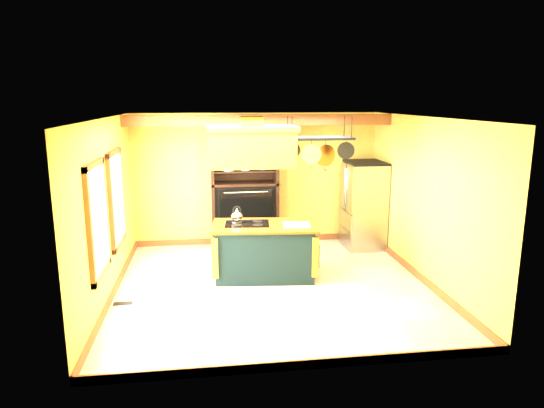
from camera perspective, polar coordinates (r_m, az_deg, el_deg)
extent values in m
plane|color=beige|center=(7.97, 0.10, -9.66)|extent=(5.00, 5.00, 0.00)
plane|color=white|center=(7.39, 0.11, 10.13)|extent=(5.00, 5.00, 0.00)
cube|color=#DCBE50|center=(10.00, -1.84, 2.93)|extent=(5.00, 0.02, 2.70)
cube|color=#DCBE50|center=(5.19, 3.86, -6.07)|extent=(5.00, 0.02, 2.70)
cube|color=#DCBE50|center=(7.65, -18.80, -0.67)|extent=(0.02, 5.00, 2.70)
cube|color=#DCBE50|center=(8.28, 17.52, 0.37)|extent=(0.02, 5.00, 2.70)
cube|color=brown|center=(9.08, -1.37, 9.85)|extent=(5.00, 0.15, 0.20)
cube|color=brown|center=(6.87, -19.82, -1.75)|extent=(0.06, 1.06, 1.56)
cube|color=white|center=(6.86, -19.61, -1.74)|extent=(0.02, 0.85, 1.34)
cube|color=brown|center=(8.21, -17.84, 0.61)|extent=(0.06, 1.06, 1.56)
cube|color=white|center=(8.20, -17.67, 0.62)|extent=(0.02, 0.85, 1.34)
cube|color=#13262C|center=(8.24, -0.88, -5.65)|extent=(1.68, 1.02, 0.88)
cube|color=brown|center=(8.11, -0.89, -2.55)|extent=(1.83, 1.13, 0.04)
cube|color=black|center=(8.15, -2.94, -2.31)|extent=(0.77, 0.57, 0.01)
ellipsoid|color=silver|center=(8.24, -4.16, -1.41)|extent=(0.20, 0.20, 0.16)
cube|color=white|center=(8.06, 2.92, -2.45)|extent=(0.47, 0.38, 0.02)
cube|color=#AF802B|center=(7.86, -2.38, 6.50)|extent=(1.35, 0.73, 0.57)
cube|color=brown|center=(7.83, -2.40, 8.87)|extent=(1.44, 0.81, 0.08)
cube|color=#AF802B|center=(7.83, -2.40, 9.41)|extent=(0.35, 0.35, 0.23)
cube|color=black|center=(8.02, 5.53, 7.73)|extent=(1.08, 0.54, 0.04)
cylinder|color=black|center=(7.70, 2.38, 8.90)|extent=(0.02, 0.02, 0.35)
cylinder|color=black|center=(8.34, 8.50, 9.04)|extent=(0.02, 0.02, 0.35)
cylinder|color=black|center=(8.06, 2.33, 6.37)|extent=(0.28, 0.03, 0.28)
cylinder|color=silver|center=(7.91, 4.66, 5.86)|extent=(0.32, 0.04, 0.32)
cylinder|color=#AC612B|center=(8.19, 6.30, 5.70)|extent=(0.37, 0.03, 0.37)
cylinder|color=black|center=(8.04, 8.68, 6.23)|extent=(0.28, 0.04, 0.28)
cube|color=#9A9DA2|center=(9.96, 10.78, -0.20)|extent=(0.72, 0.88, 1.72)
cube|color=#9A9DA2|center=(9.57, 9.16, 1.66)|extent=(0.03, 0.42, 0.93)
cube|color=#9A9DA2|center=(9.99, 8.44, 2.12)|extent=(0.03, 0.42, 0.93)
cube|color=#9A9DA2|center=(9.96, 8.64, -2.87)|extent=(0.03, 0.84, 0.72)
cube|color=black|center=(10.17, 10.59, -4.76)|extent=(0.68, 0.83, 0.06)
cube|color=black|center=(9.96, -3.36, 1.84)|extent=(1.32, 0.06, 2.34)
cube|color=black|center=(9.69, -6.97, 1.47)|extent=(0.06, 0.56, 2.34)
cube|color=black|center=(9.79, 0.45, 1.67)|extent=(0.06, 0.56, 2.34)
cube|color=black|center=(9.69, -3.25, 2.46)|extent=(1.32, 0.56, 0.05)
cube|color=black|center=(9.85, -3.22, -1.14)|extent=(1.20, 0.46, 1.26)
cube|color=black|center=(9.47, -3.09, 0.02)|extent=(1.03, 0.04, 0.56)
cube|color=black|center=(9.60, -3.05, -3.25)|extent=(1.03, 0.04, 0.51)
cube|color=black|center=(9.65, -3.27, 3.95)|extent=(1.20, 0.50, 0.02)
cube|color=black|center=(9.61, -3.29, 5.57)|extent=(1.20, 0.50, 0.02)
cube|color=black|center=(9.59, -3.31, 7.14)|extent=(1.20, 0.50, 0.03)
cylinder|color=white|center=(9.57, -5.20, 4.15)|extent=(0.22, 0.22, 0.07)
cylinder|color=#436EBD|center=(9.59, -1.14, 6.17)|extent=(0.10, 0.10, 0.17)
cube|color=black|center=(7.67, -17.13, -11.11)|extent=(0.28, 0.13, 0.01)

